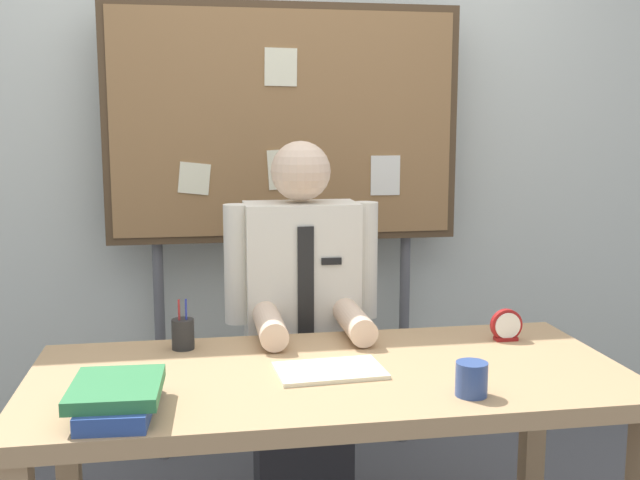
# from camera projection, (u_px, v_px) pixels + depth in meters

# --- Properties ---
(back_wall) EXTENTS (6.40, 0.08, 2.70)m
(back_wall) POSITION_uv_depth(u_px,v_px,m) (279.00, 139.00, 3.24)
(back_wall) COLOR silver
(back_wall) RESTS_ON ground_plane
(desk) EXTENTS (1.70, 0.77, 0.72)m
(desk) POSITION_uv_depth(u_px,v_px,m) (330.00, 399.00, 2.14)
(desk) COLOR tan
(desk) RESTS_ON ground_plane
(person) EXTENTS (0.55, 0.56, 1.36)m
(person) POSITION_uv_depth(u_px,v_px,m) (302.00, 343.00, 2.70)
(person) COLOR #2D2D33
(person) RESTS_ON ground_plane
(bulletin_board) EXTENTS (1.45, 0.09, 1.90)m
(bulletin_board) POSITION_uv_depth(u_px,v_px,m) (285.00, 131.00, 3.04)
(bulletin_board) COLOR #4C3823
(bulletin_board) RESTS_ON ground_plane
(book_stack) EXTENTS (0.23, 0.31, 0.08)m
(book_stack) POSITION_uv_depth(u_px,v_px,m) (118.00, 397.00, 1.81)
(book_stack) COLOR #2D4C99
(book_stack) RESTS_ON desk
(open_notebook) EXTENTS (0.31, 0.21, 0.01)m
(open_notebook) POSITION_uv_depth(u_px,v_px,m) (330.00, 371.00, 2.11)
(open_notebook) COLOR #F4EFCC
(open_notebook) RESTS_ON desk
(desk_clock) EXTENTS (0.10, 0.04, 0.10)m
(desk_clock) POSITION_uv_depth(u_px,v_px,m) (506.00, 326.00, 2.41)
(desk_clock) COLOR maroon
(desk_clock) RESTS_ON desk
(coffee_mug) EXTENTS (0.08, 0.08, 0.09)m
(coffee_mug) POSITION_uv_depth(u_px,v_px,m) (471.00, 379.00, 1.93)
(coffee_mug) COLOR #334C8C
(coffee_mug) RESTS_ON desk
(pen_holder) EXTENTS (0.07, 0.07, 0.16)m
(pen_holder) POSITION_uv_depth(u_px,v_px,m) (183.00, 334.00, 2.32)
(pen_holder) COLOR #262626
(pen_holder) RESTS_ON desk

